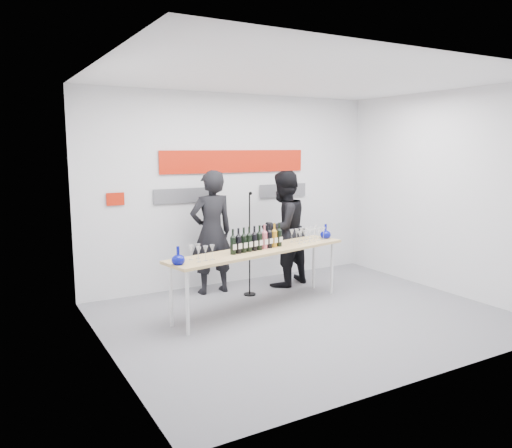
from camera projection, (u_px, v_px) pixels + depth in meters
name	position (u px, v px, depth m)	size (l,w,h in m)	color
ground	(306.00, 316.00, 6.47)	(5.00, 5.00, 0.00)	slate
back_wall	(235.00, 190.00, 7.95)	(5.00, 0.04, 3.00)	silver
signage	(232.00, 171.00, 7.85)	(3.38, 0.02, 0.79)	red
tasting_table	(260.00, 254.00, 6.68)	(2.79, 1.07, 0.82)	#DDBC77
wine_bottles	(257.00, 238.00, 6.60)	(0.88, 0.25, 0.33)	black
decanter_left	(178.00, 255.00, 5.80)	(0.16, 0.16, 0.21)	#070C88
decanter_right	(326.00, 231.00, 7.47)	(0.16, 0.16, 0.21)	#070C88
glasses_left	(201.00, 253.00, 6.03)	(0.29, 0.24, 0.18)	silver
glasses_right	(308.00, 235.00, 7.26)	(0.59, 0.32, 0.18)	silver
presenter_left	(212.00, 232.00, 7.40)	(0.67, 0.44, 1.84)	black
presenter_right	(283.00, 229.00, 7.81)	(0.88, 0.69, 1.81)	black
mic_stand	(250.00, 264.00, 7.34)	(0.18, 0.18, 1.54)	black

